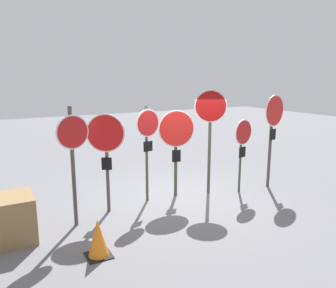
{
  "coord_description": "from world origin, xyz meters",
  "views": [
    {
      "loc": [
        -4.05,
        -6.76,
        3.04
      ],
      "look_at": [
        -0.37,
        0.0,
        1.47
      ],
      "focal_mm": 35.0,
      "sensor_mm": 36.0,
      "label": 1
    }
  ],
  "objects": [
    {
      "name": "ground_plane",
      "position": [
        0.0,
        0.0,
        0.0
      ],
      "size": [
        40.0,
        40.0,
        0.0
      ],
      "primitive_type": "plane",
      "color": "slate"
    },
    {
      "name": "stop_sign_4",
      "position": [
        0.88,
        0.02,
        1.96
      ],
      "size": [
        0.71,
        0.46,
        2.74
      ],
      "rotation": [
        0.0,
        0.0,
        -0.56
      ],
      "color": "#474238",
      "rests_on": "ground"
    },
    {
      "name": "traffic_cone_0",
      "position": [
        -2.63,
        -1.65,
        0.34
      ],
      "size": [
        0.43,
        0.43,
        0.68
      ],
      "color": "black",
      "rests_on": "ground"
    },
    {
      "name": "storage_crate",
      "position": [
        -4.02,
        -0.32,
        0.44
      ],
      "size": [
        1.07,
        0.89,
        0.87
      ],
      "color": "olive",
      "rests_on": "ground"
    },
    {
      "name": "stop_sign_6",
      "position": [
        2.68,
        -0.38,
        1.83
      ],
      "size": [
        0.84,
        0.22,
        2.58
      ],
      "rotation": [
        0.0,
        0.0,
        0.22
      ],
      "color": "#474238",
      "rests_on": "ground"
    },
    {
      "name": "stop_sign_0",
      "position": [
        -2.67,
        -0.27,
        1.67
      ],
      "size": [
        0.68,
        0.21,
        2.49
      ],
      "rotation": [
        0.0,
        0.0,
        0.25
      ],
      "color": "#474238",
      "rests_on": "ground"
    },
    {
      "name": "stop_sign_5",
      "position": [
        1.69,
        -0.31,
        1.43
      ],
      "size": [
        0.66,
        0.18,
        1.97
      ],
      "rotation": [
        0.0,
        0.0,
        0.21
      ],
      "color": "#474238",
      "rests_on": "ground"
    },
    {
      "name": "stop_sign_1",
      "position": [
        -1.88,
        0.09,
        1.62
      ],
      "size": [
        0.76,
        0.42,
        2.27
      ],
      "rotation": [
        0.0,
        0.0,
        -0.49
      ],
      "color": "#474238",
      "rests_on": "ground"
    },
    {
      "name": "stop_sign_3",
      "position": [
        0.01,
        0.25,
        1.57
      ],
      "size": [
        0.91,
        0.27,
        2.25
      ],
      "rotation": [
        0.0,
        0.0,
        -0.25
      ],
      "color": "#474238",
      "rests_on": "ground"
    },
    {
      "name": "stop_sign_2",
      "position": [
        -0.78,
        0.26,
        1.69
      ],
      "size": [
        0.66,
        0.18,
        2.39
      ],
      "rotation": [
        0.0,
        0.0,
        0.21
      ],
      "color": "#474238",
      "rests_on": "ground"
    }
  ]
}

